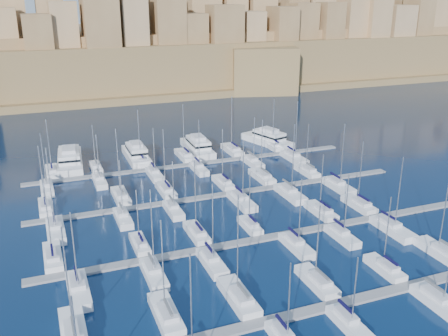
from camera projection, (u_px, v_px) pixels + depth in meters
name	position (u px, v px, depth m)	size (l,w,h in m)	color
ground	(244.00, 212.00, 100.62)	(600.00, 600.00, 0.00)	#071631
pontoon_near	(339.00, 304.00, 70.65)	(84.00, 2.00, 0.40)	slate
pontoon_mid_near	(270.00, 237.00, 90.00)	(84.00, 2.00, 0.40)	slate
pontoon_mid_far	(226.00, 194.00, 109.34)	(84.00, 2.00, 0.40)	slate
pontoon_far	(195.00, 164.00, 128.69)	(84.00, 2.00, 0.40)	slate
sailboat_0	(74.00, 333.00, 63.60)	(3.17, 10.56, 15.85)	white
sailboat_1	(166.00, 314.00, 67.39)	(2.93, 9.75, 14.82)	white
sailboat_2	(239.00, 297.00, 71.20)	(3.02, 10.06, 16.64)	white
sailboat_3	(317.00, 282.00, 75.10)	(2.73, 9.09, 13.30)	white
sailboat_4	(385.00, 268.00, 78.80)	(2.41, 8.04, 13.02)	white
sailboat_5	(441.00, 252.00, 83.66)	(2.92, 9.73, 15.15)	white
sailboat_9	(349.00, 324.00, 65.57)	(2.39, 7.96, 11.12)	white
sailboat_10	(440.00, 303.00, 69.91)	(2.83, 9.44, 13.47)	white
sailboat_12	(53.00, 257.00, 82.06)	(2.86, 9.52, 15.26)	white
sailboat_13	(140.00, 244.00, 86.29)	(2.37, 7.90, 10.99)	white
sailboat_14	(197.00, 233.00, 90.30)	(2.66, 8.85, 14.86)	white
sailboat_15	(250.00, 226.00, 93.22)	(2.23, 7.44, 11.62)	white
sailboat_16	(321.00, 211.00, 99.36)	(2.72, 9.07, 12.79)	white
sailboat_17	(359.00, 205.00, 102.51)	(2.75, 9.18, 14.41)	white
sailboat_18	(78.00, 290.00, 72.96)	(2.98, 9.92, 13.73)	white
sailboat_19	(154.00, 274.00, 77.22)	(2.72, 9.05, 15.29)	white
sailboat_20	(212.00, 262.00, 80.59)	(2.67, 8.90, 14.76)	white
sailboat_21	(297.00, 245.00, 85.91)	(2.68, 8.93, 13.45)	white
sailboat_22	(342.00, 236.00, 89.39)	(2.50, 8.34, 12.89)	white
sailboat_23	(392.00, 228.00, 92.15)	(3.04, 10.12, 15.07)	white
sailboat_24	(46.00, 208.00, 101.10)	(2.67, 8.89, 13.95)	white
sailboat_25	(121.00, 196.00, 106.66)	(2.90, 9.65, 15.80)	white
sailboat_26	(166.00, 190.00, 109.91)	(2.79, 9.30, 14.89)	white
sailboat_27	(223.00, 183.00, 114.30)	(2.63, 8.76, 13.56)	white
sailboat_28	(262.00, 177.00, 118.15)	(2.91, 9.71, 14.75)	white
sailboat_29	(307.00, 171.00, 121.84)	(2.62, 8.74, 12.75)	white
sailboat_30	(56.00, 230.00, 91.43)	(3.14, 10.47, 17.03)	white
sailboat_31	(123.00, 218.00, 96.51)	(2.60, 8.66, 12.93)	white
sailboat_32	(173.00, 210.00, 100.15)	(2.50, 8.34, 11.42)	white
sailboat_33	(242.00, 201.00, 104.39)	(3.01, 10.04, 14.45)	white
sailboat_34	(290.00, 193.00, 108.22)	(3.06, 10.21, 16.70)	white
sailboat_35	(338.00, 186.00, 112.52)	(3.02, 10.07, 15.60)	white
sailboat_36	(52.00, 172.00, 121.45)	(2.78, 9.26, 13.98)	white
sailboat_37	(96.00, 167.00, 124.61)	(2.48, 8.27, 11.88)	white
sailboat_38	(141.00, 162.00, 128.82)	(2.68, 8.95, 14.58)	white
sailboat_39	(185.00, 156.00, 133.51)	(3.07, 10.25, 14.94)	white
sailboat_40	(232.00, 150.00, 138.28)	(3.11, 10.35, 16.01)	white
sailboat_41	(273.00, 146.00, 141.72)	(2.57, 8.57, 14.56)	white
sailboat_42	(47.00, 188.00, 111.29)	(2.69, 8.98, 13.86)	white
sailboat_43	(100.00, 181.00, 115.49)	(2.55, 8.49, 12.32)	white
sailboat_44	(155.00, 174.00, 119.74)	(2.68, 8.93, 12.68)	white
sailboat_45	(199.00, 169.00, 123.70)	(2.60, 8.68, 13.56)	white
sailboat_46	(253.00, 162.00, 128.51)	(2.74, 9.13, 12.95)	white
sailboat_47	(294.00, 158.00, 131.88)	(3.15, 10.51, 16.34)	white
motor_yacht_a	(70.00, 159.00, 127.66)	(7.54, 20.37, 5.25)	white
motor_yacht_b	(136.00, 154.00, 131.98)	(5.13, 16.57, 5.25)	white
motor_yacht_c	(198.00, 146.00, 138.38)	(5.80, 17.76, 5.25)	white
motor_yacht_d	(268.00, 139.00, 145.68)	(10.10, 18.15, 5.25)	white
fortified_city	(111.00, 55.00, 232.23)	(460.00, 108.95, 59.52)	brown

